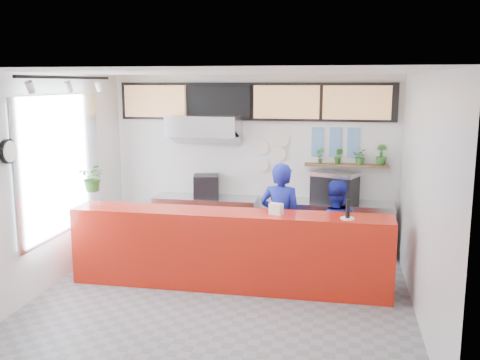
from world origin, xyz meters
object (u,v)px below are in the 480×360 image
Objects in this scene: staff_right at (334,231)px; service_counter at (229,250)px; pepper_mill at (348,209)px; espresso_machine at (335,189)px; staff_center at (281,220)px; panini_oven at (206,186)px.

service_counter is at bearing 14.44° from staff_right.
pepper_mill is (1.62, -0.09, 0.69)m from service_counter.
espresso_machine is at bearing -96.21° from staff_right.
staff_center is (0.66, 0.56, 0.31)m from service_counter.
service_counter is 2.36m from espresso_machine.
staff_right is (0.78, 0.02, -0.12)m from staff_center.
pepper_mill is at bearing -50.46° from panini_oven.
espresso_machine is 1.28m from staff_right.
staff_right is at bearing -41.20° from panini_oven.
staff_center is 1.16× the size of staff_right.
staff_right is (2.24, -1.23, -0.35)m from panini_oven.
staff_right is (0.02, -1.23, -0.38)m from espresso_machine.
staff_center reaches higher than panini_oven.
pepper_mill is (2.41, -1.89, 0.14)m from panini_oven.
staff_right is at bearing 105.12° from pepper_mill.
pepper_mill reaches higher than service_counter.
panini_oven is at bearing -31.13° from staff_center.
panini_oven is at bearing -160.04° from espresso_machine.
staff_right is 0.84m from pepper_mill.
espresso_machine is 0.40× the size of staff_center.
espresso_machine is at bearing -111.99° from staff_center.
service_counter is at bearing -78.71° from panini_oven.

